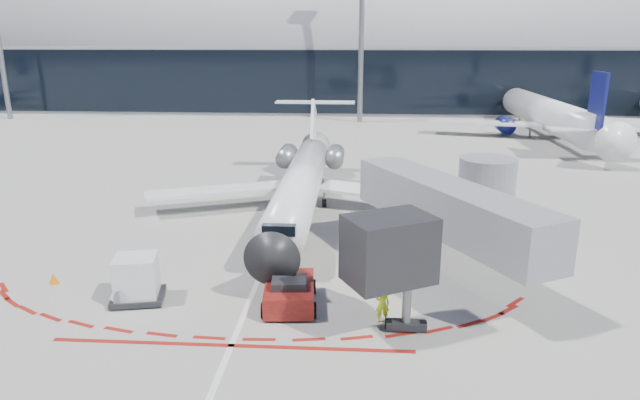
# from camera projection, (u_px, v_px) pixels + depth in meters

# --- Properties ---
(ground) EXTENTS (260.00, 260.00, 0.00)m
(ground) POSITION_uv_depth(u_px,v_px,m) (274.00, 242.00, 32.78)
(ground) COLOR slate
(ground) RESTS_ON ground
(apron_centerline) EXTENTS (0.25, 40.00, 0.01)m
(apron_centerline) POSITION_uv_depth(u_px,v_px,m) (279.00, 230.00, 34.70)
(apron_centerline) COLOR silver
(apron_centerline) RESTS_ON ground
(apron_stop_bar) EXTENTS (14.00, 0.25, 0.01)m
(apron_stop_bar) POSITION_uv_depth(u_px,v_px,m) (231.00, 346.00, 21.75)
(apron_stop_bar) COLOR maroon
(apron_stop_bar) RESTS_ON ground
(terminal_building) EXTENTS (150.00, 24.15, 24.00)m
(terminal_building) POSITION_uv_depth(u_px,v_px,m) (330.00, 54.00, 92.73)
(terminal_building) COLOR #94969A
(terminal_building) RESTS_ON ground
(jet_bridge) EXTENTS (10.03, 15.20, 4.90)m
(jet_bridge) POSITION_uv_depth(u_px,v_px,m) (459.00, 210.00, 28.45)
(jet_bridge) COLOR gray
(jet_bridge) RESTS_ON ground
(light_mast_centre) EXTENTS (0.70, 0.70, 25.00)m
(light_mast_centre) POSITION_uv_depth(u_px,v_px,m) (361.00, 27.00, 75.04)
(light_mast_centre) COLOR gray
(light_mast_centre) RESTS_ON ground
(regional_jet) EXTENTS (21.31, 26.27, 6.58)m
(regional_jet) POSITION_uv_depth(u_px,v_px,m) (302.00, 180.00, 37.70)
(regional_jet) COLOR white
(regional_jet) RESTS_ON ground
(pushback_tug) EXTENTS (2.54, 5.46, 1.40)m
(pushback_tug) POSITION_uv_depth(u_px,v_px,m) (290.00, 292.00, 24.85)
(pushback_tug) COLOR #540F0C
(pushback_tug) RESTS_ON ground
(ramp_worker) EXTENTS (0.59, 0.40, 1.58)m
(ramp_worker) POSITION_uv_depth(u_px,v_px,m) (382.00, 304.00, 23.37)
(ramp_worker) COLOR #D7FA1A
(ramp_worker) RESTS_ON ground
(uld_container) EXTENTS (2.58, 2.32, 2.10)m
(uld_container) POSITION_uv_depth(u_px,v_px,m) (137.00, 279.00, 25.16)
(uld_container) COLOR black
(uld_container) RESTS_ON ground
(safety_cone_left) EXTENTS (0.40, 0.40, 0.56)m
(safety_cone_left) POSITION_uv_depth(u_px,v_px,m) (54.00, 278.00, 27.12)
(safety_cone_left) COLOR orange
(safety_cone_left) RESTS_ON ground
(bg_airliner_1) EXTENTS (31.89, 33.76, 10.32)m
(bg_airliner_1) POSITION_uv_depth(u_px,v_px,m) (550.00, 92.00, 66.00)
(bg_airliner_1) COLOR white
(bg_airliner_1) RESTS_ON ground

